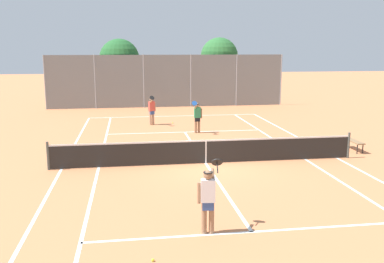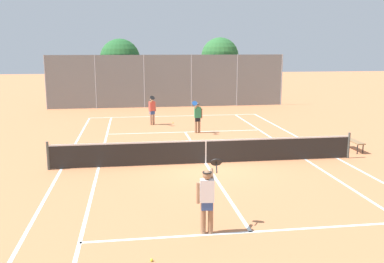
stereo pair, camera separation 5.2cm
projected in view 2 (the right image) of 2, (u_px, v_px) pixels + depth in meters
The scene contains 12 objects.
ground_plane at pixel (206, 164), 16.78m from camera, with size 120.00×120.00×0.00m, color #CC7A4C.
court_line_markings at pixel (206, 163), 16.78m from camera, with size 11.10×23.90×0.01m.
tennis_net at pixel (206, 151), 16.68m from camera, with size 12.00×0.10×1.07m.
player_near_side at pixel (207, 197), 10.34m from camera, with size 0.72×0.72×1.77m.
player_far_left at pixel (152, 109), 25.00m from camera, with size 0.43×0.90×1.77m.
player_far_right at pixel (198, 116), 22.61m from camera, with size 0.64×0.75×1.77m.
loose_tennis_ball_0 at pixel (152, 260), 9.12m from camera, with size 0.07×0.07×0.07m, color #D1DB33.
loose_tennis_ball_1 at pixel (173, 123), 25.63m from camera, with size 0.07×0.07×0.07m, color #D1DB33.
courtside_bench at pixel (353, 141), 18.85m from camera, with size 0.36×1.50×0.47m.
back_fence at pixel (168, 81), 32.25m from camera, with size 17.94×0.08×3.95m.
tree_behind_left at pixel (120, 60), 32.97m from camera, with size 3.07×3.07×5.14m.
tree_behind_right at pixel (220, 58), 34.11m from camera, with size 2.98×2.98×5.26m.
Camera 2 is at (-2.86, -15.97, 4.49)m, focal length 40.00 mm.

